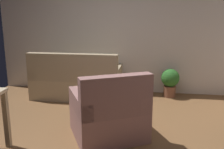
# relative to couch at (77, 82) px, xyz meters

# --- Properties ---
(ground_plane) EXTENTS (5.20, 4.40, 0.02)m
(ground_plane) POSITION_rel_couch_xyz_m (0.77, -1.59, -0.32)
(ground_plane) COLOR brown
(wall_rear) EXTENTS (5.20, 0.10, 2.70)m
(wall_rear) POSITION_rel_couch_xyz_m (0.77, 0.61, 1.04)
(wall_rear) COLOR silver
(wall_rear) RESTS_ON ground_plane
(couch) EXTENTS (1.71, 0.84, 0.92)m
(couch) POSITION_rel_couch_xyz_m (0.00, 0.00, 0.00)
(couch) COLOR tan
(couch) RESTS_ON ground_plane
(potted_plant) EXTENTS (0.36, 0.36, 0.57)m
(potted_plant) POSITION_rel_couch_xyz_m (1.83, 0.31, 0.02)
(potted_plant) COLOR brown
(potted_plant) RESTS_ON ground_plane
(armchair) EXTENTS (1.19, 1.16, 0.92)m
(armchair) POSITION_rel_couch_xyz_m (0.91, -1.59, 0.01)
(armchair) COLOR #996B66
(armchair) RESTS_ON ground_plane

